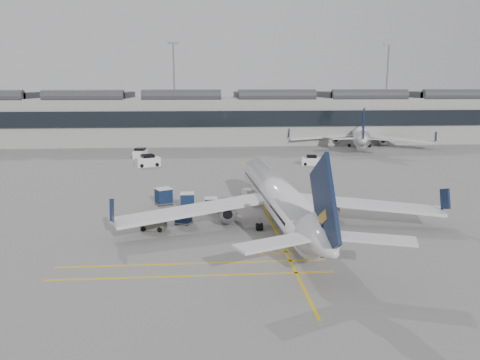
{
  "coord_description": "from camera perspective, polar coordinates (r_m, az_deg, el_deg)",
  "views": [
    {
      "loc": [
        3.09,
        -45.99,
        14.31
      ],
      "look_at": [
        6.9,
        4.0,
        4.0
      ],
      "focal_mm": 35.0,
      "sensor_mm": 36.0,
      "label": 1
    }
  ],
  "objects": [
    {
      "name": "ground",
      "position": [
        48.26,
        -7.87,
        -5.74
      ],
      "size": [
        220.0,
        220.0,
        0.0
      ],
      "primitive_type": "plane",
      "color": "gray",
      "rests_on": "ground"
    },
    {
      "name": "belt_loader",
      "position": [
        58.04,
        1.95,
        -2.03
      ],
      "size": [
        5.32,
        3.18,
        2.11
      ],
      "rotation": [
        0.0,
        0.0,
        0.36
      ],
      "color": "silver",
      "rests_on": "ground"
    },
    {
      "name": "service_van_left",
      "position": [
        84.4,
        -11.17,
        2.29
      ],
      "size": [
        4.58,
        3.46,
        2.11
      ],
      "rotation": [
        0.0,
        0.0,
        0.39
      ],
      "color": "silver",
      "rests_on": "ground"
    },
    {
      "name": "pushback_tug",
      "position": [
        47.63,
        -10.47,
        -5.33
      ],
      "size": [
        2.59,
        1.91,
        1.3
      ],
      "rotation": [
        0.0,
        0.0,
        -0.24
      ],
      "color": "#585A4D",
      "rests_on": "ground"
    },
    {
      "name": "light_masts",
      "position": [
        132.07,
        -6.55,
        11.62
      ],
      "size": [
        113.0,
        0.6,
        25.45
      ],
      "color": "slate",
      "rests_on": "ground"
    },
    {
      "name": "baggage_cart_b",
      "position": [
        53.52,
        -3.55,
        -2.95
      ],
      "size": [
        1.56,
        1.3,
        1.62
      ],
      "rotation": [
        0.0,
        0.0,
        -0.02
      ],
      "color": "gray",
      "rests_on": "ground"
    },
    {
      "name": "service_van_right",
      "position": [
        85.15,
        8.69,
        2.35
      ],
      "size": [
        3.62,
        2.08,
        1.78
      ],
      "rotation": [
        0.0,
        0.0,
        -0.1
      ],
      "color": "silver",
      "rests_on": "ground"
    },
    {
      "name": "baggage_cart_a",
      "position": [
        55.21,
        -6.42,
        -2.42
      ],
      "size": [
        1.76,
        1.46,
        1.83
      ],
      "rotation": [
        0.0,
        0.0,
        0.01
      ],
      "color": "gray",
      "rests_on": "ground"
    },
    {
      "name": "service_van_mid",
      "position": [
        94.36,
        -12.06,
        3.19
      ],
      "size": [
        2.53,
        4.17,
        2.01
      ],
      "rotation": [
        0.0,
        0.0,
        1.42
      ],
      "color": "silver",
      "rests_on": "ground"
    },
    {
      "name": "airliner_far",
      "position": [
        113.3,
        14.38,
        5.45
      ],
      "size": [
        31.93,
        35.38,
        9.67
      ],
      "rotation": [
        0.0,
        0.0,
        -0.29
      ],
      "color": "silver",
      "rests_on": "ground"
    },
    {
      "name": "terminal",
      "position": [
        118.24,
        -5.89,
        7.6
      ],
      "size": [
        200.0,
        20.45,
        12.4
      ],
      "color": "#9E9E99",
      "rests_on": "ground"
    },
    {
      "name": "apron_markings",
      "position": [
        58.2,
        2.6,
        -2.62
      ],
      "size": [
        0.25,
        60.0,
        0.01
      ],
      "primitive_type": "cube",
      "color": "gold",
      "rests_on": "ground"
    },
    {
      "name": "safety_cone_engine",
      "position": [
        53.69,
        11.25,
        -3.8
      ],
      "size": [
        0.34,
        0.34,
        0.48
      ],
      "primitive_type": "cone",
      "color": "#F24C0A",
      "rests_on": "ground"
    },
    {
      "name": "safety_cone_nose",
      "position": [
        68.47,
        3.78,
        -0.28
      ],
      "size": [
        0.32,
        0.32,
        0.44
      ],
      "primitive_type": "cone",
      "color": "#F24C0A",
      "rests_on": "ground"
    },
    {
      "name": "baggage_cart_c",
      "position": [
        49.09,
        -6.91,
        -4.32
      ],
      "size": [
        1.98,
        1.84,
        1.68
      ],
      "rotation": [
        0.0,
        0.0,
        -0.41
      ],
      "color": "gray",
      "rests_on": "ground"
    },
    {
      "name": "airliner_main",
      "position": [
        48.17,
        4.79,
        -2.16
      ],
      "size": [
        33.57,
        36.75,
        9.76
      ],
      "rotation": [
        0.0,
        0.0,
        0.05
      ],
      "color": "silver",
      "rests_on": "ground"
    },
    {
      "name": "ramp_agent_a",
      "position": [
        52.88,
        -1.71,
        -3.1
      ],
      "size": [
        0.73,
        0.58,
        1.76
      ],
      "primitive_type": "imported",
      "rotation": [
        0.0,
        0.0,
        0.27
      ],
      "color": "orange",
      "rests_on": "ground"
    },
    {
      "name": "baggage_cart_d",
      "position": [
        57.19,
        -9.29,
        -1.91
      ],
      "size": [
        2.43,
        2.29,
        2.02
      ],
      "rotation": [
        0.0,
        0.0,
        0.48
      ],
      "color": "gray",
      "rests_on": "ground"
    },
    {
      "name": "ramp_agent_b",
      "position": [
        52.14,
        -1.71,
        -3.3
      ],
      "size": [
        0.91,
        0.73,
        1.77
      ],
      "primitive_type": "imported",
      "rotation": [
        0.0,
        0.0,
        3.21
      ],
      "color": "#EC3E0C",
      "rests_on": "ground"
    }
  ]
}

